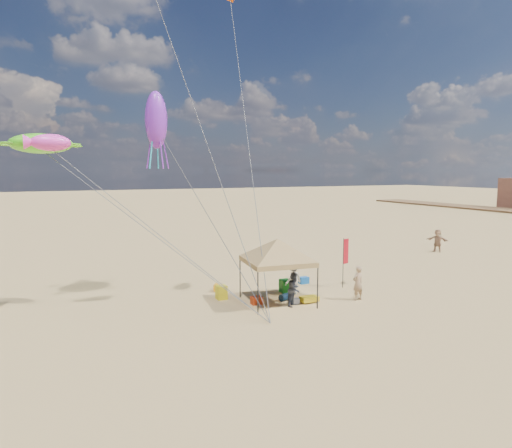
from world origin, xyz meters
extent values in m
plane|color=tan|center=(0.00, 0.00, 0.00)|extent=(280.00, 280.00, 0.00)
cylinder|color=black|center=(-0.03, 4.85, 0.99)|extent=(0.06, 0.06, 1.97)
cylinder|color=black|center=(2.90, 4.47, 0.99)|extent=(0.06, 0.06, 1.97)
cylinder|color=black|center=(-0.42, 1.92, 0.99)|extent=(0.06, 0.06, 1.97)
cylinder|color=black|center=(2.52, 1.53, 0.99)|extent=(0.06, 0.06, 1.97)
cube|color=olive|center=(1.24, 3.19, 2.09)|extent=(3.41, 3.41, 0.24)
pyramid|color=olive|center=(1.24, 3.19, 3.19)|extent=(5.93, 5.93, 0.99)
cylinder|color=black|center=(5.91, 4.21, 1.39)|extent=(0.04, 0.04, 2.78)
cube|color=#AD0D1A|center=(6.11, 4.25, 2.03)|extent=(0.40, 0.11, 1.39)
cube|color=#A72C0D|center=(0.22, 3.38, 0.19)|extent=(0.54, 0.38, 0.38)
cube|color=#1456A5|center=(4.42, 5.91, 0.19)|extent=(0.54, 0.38, 0.38)
cylinder|color=#0D223A|center=(1.77, 3.35, 0.18)|extent=(0.69, 0.54, 0.36)
cylinder|color=#F6A00D|center=(-0.71, 6.52, 0.18)|extent=(0.54, 0.69, 0.36)
cube|color=#15771C|center=(2.52, 4.71, 0.35)|extent=(0.50, 0.50, 0.70)
cube|color=yellow|center=(-1.02, 4.95, 0.35)|extent=(0.50, 0.50, 0.70)
cube|color=slate|center=(1.94, 2.61, 0.14)|extent=(0.34, 0.30, 0.28)
cube|color=gold|center=(2.68, 2.51, 0.20)|extent=(0.90, 0.50, 0.24)
imported|color=tan|center=(5.13, 1.87, 0.87)|extent=(0.68, 0.49, 1.74)
imported|color=#373E4C|center=(1.73, 2.37, 0.82)|extent=(1.01, 0.98, 1.65)
imported|color=beige|center=(2.72, 4.18, 0.85)|extent=(1.24, 0.92, 1.71)
imported|color=tan|center=(19.48, 10.21, 0.92)|extent=(1.26, 1.76, 1.83)
ellipsoid|color=#52DC1A|center=(-8.94, 7.44, 7.73)|extent=(3.26, 2.86, 0.93)
ellipsoid|color=#FC3CC1|center=(-8.58, 4.66, 7.64)|extent=(1.72, 1.13, 0.70)
ellipsoid|color=purple|center=(-4.17, 4.74, 8.76)|extent=(1.31, 1.31, 2.58)
camera|label=1|loc=(-8.97, -16.08, 6.50)|focal=31.82mm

